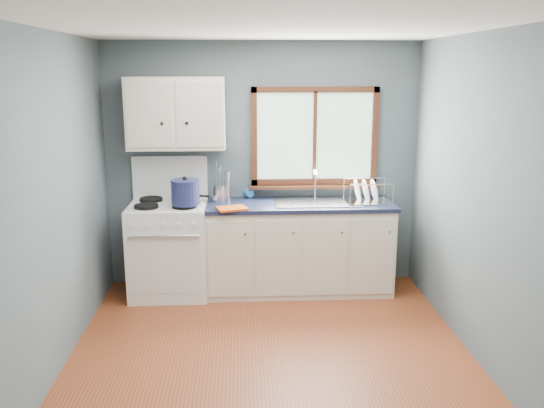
{
  "coord_description": "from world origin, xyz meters",
  "views": [
    {
      "loc": [
        -0.22,
        -4.08,
        2.22
      ],
      "look_at": [
        0.05,
        0.9,
        1.05
      ],
      "focal_mm": 38.0,
      "sensor_mm": 36.0,
      "label": 1
    }
  ],
  "objects_px": {
    "sink": "(317,208)",
    "thermos": "(227,187)",
    "utensil_crock": "(219,193)",
    "base_cabinets": "(299,252)",
    "skillet": "(185,195)",
    "stockpot": "(185,192)",
    "dish_rack": "(367,196)",
    "gas_range": "(169,246)"
  },
  "relations": [
    {
      "from": "dish_rack",
      "to": "gas_range",
      "type": "bearing_deg",
      "value": 178.92
    },
    {
      "from": "base_cabinets",
      "to": "skillet",
      "type": "xyz_separation_m",
      "value": [
        -1.14,
        0.14,
        0.58
      ]
    },
    {
      "from": "stockpot",
      "to": "utensil_crock",
      "type": "height_order",
      "value": "utensil_crock"
    },
    {
      "from": "sink",
      "to": "dish_rack",
      "type": "relative_size",
      "value": 1.85
    },
    {
      "from": "sink",
      "to": "skillet",
      "type": "distance_m",
      "value": 1.33
    },
    {
      "from": "stockpot",
      "to": "utensil_crock",
      "type": "relative_size",
      "value": 0.78
    },
    {
      "from": "utensil_crock",
      "to": "gas_range",
      "type": "bearing_deg",
      "value": -165.38
    },
    {
      "from": "sink",
      "to": "skillet",
      "type": "bearing_deg",
      "value": 174.02
    },
    {
      "from": "base_cabinets",
      "to": "gas_range",
      "type": "bearing_deg",
      "value": -179.18
    },
    {
      "from": "gas_range",
      "to": "stockpot",
      "type": "distance_m",
      "value": 0.64
    },
    {
      "from": "base_cabinets",
      "to": "sink",
      "type": "bearing_deg",
      "value": -0.13
    },
    {
      "from": "skillet",
      "to": "utensil_crock",
      "type": "relative_size",
      "value": 0.99
    },
    {
      "from": "thermos",
      "to": "gas_range",
      "type": "bearing_deg",
      "value": -167.63
    },
    {
      "from": "gas_range",
      "to": "base_cabinets",
      "type": "distance_m",
      "value": 1.31
    },
    {
      "from": "sink",
      "to": "dish_rack",
      "type": "distance_m",
      "value": 0.51
    },
    {
      "from": "utensil_crock",
      "to": "thermos",
      "type": "relative_size",
      "value": 1.36
    },
    {
      "from": "utensil_crock",
      "to": "dish_rack",
      "type": "height_order",
      "value": "utensil_crock"
    },
    {
      "from": "sink",
      "to": "dish_rack",
      "type": "bearing_deg",
      "value": -1.22
    },
    {
      "from": "dish_rack",
      "to": "sink",
      "type": "bearing_deg",
      "value": 177.48
    },
    {
      "from": "sink",
      "to": "thermos",
      "type": "bearing_deg",
      "value": 173.14
    },
    {
      "from": "skillet",
      "to": "stockpot",
      "type": "bearing_deg",
      "value": -64.3
    },
    {
      "from": "gas_range",
      "to": "thermos",
      "type": "relative_size",
      "value": 4.49
    },
    {
      "from": "base_cabinets",
      "to": "utensil_crock",
      "type": "bearing_deg",
      "value": 171.98
    },
    {
      "from": "base_cabinets",
      "to": "stockpot",
      "type": "bearing_deg",
      "value": -170.79
    },
    {
      "from": "skillet",
      "to": "stockpot",
      "type": "xyz_separation_m",
      "value": [
        0.03,
        -0.32,
        0.1
      ]
    },
    {
      "from": "stockpot",
      "to": "thermos",
      "type": "height_order",
      "value": "stockpot"
    },
    {
      "from": "base_cabinets",
      "to": "sink",
      "type": "height_order",
      "value": "sink"
    },
    {
      "from": "skillet",
      "to": "sink",
      "type": "bearing_deg",
      "value": 14.19
    },
    {
      "from": "stockpot",
      "to": "dish_rack",
      "type": "xyz_separation_m",
      "value": [
        1.79,
        0.17,
        -0.1
      ]
    },
    {
      "from": "stockpot",
      "to": "sink",
      "type": "bearing_deg",
      "value": 7.92
    },
    {
      "from": "skillet",
      "to": "thermos",
      "type": "height_order",
      "value": "thermos"
    },
    {
      "from": "sink",
      "to": "gas_range",
      "type": "bearing_deg",
      "value": -179.29
    },
    {
      "from": "base_cabinets",
      "to": "stockpot",
      "type": "height_order",
      "value": "stockpot"
    },
    {
      "from": "stockpot",
      "to": "thermos",
      "type": "relative_size",
      "value": 1.06
    },
    {
      "from": "stockpot",
      "to": "base_cabinets",
      "type": "bearing_deg",
      "value": 9.21
    },
    {
      "from": "base_cabinets",
      "to": "sink",
      "type": "xyz_separation_m",
      "value": [
        0.18,
        -0.0,
        0.45
      ]
    },
    {
      "from": "base_cabinets",
      "to": "utensil_crock",
      "type": "distance_m",
      "value": 1.0
    },
    {
      "from": "base_cabinets",
      "to": "skillet",
      "type": "bearing_deg",
      "value": 173.11
    },
    {
      "from": "utensil_crock",
      "to": "thermos",
      "type": "xyz_separation_m",
      "value": [
        0.08,
        -0.0,
        0.07
      ]
    },
    {
      "from": "gas_range",
      "to": "utensil_crock",
      "type": "height_order",
      "value": "gas_range"
    },
    {
      "from": "skillet",
      "to": "utensil_crock",
      "type": "bearing_deg",
      "value": 15.94
    },
    {
      "from": "gas_range",
      "to": "thermos",
      "type": "height_order",
      "value": "gas_range"
    }
  ]
}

